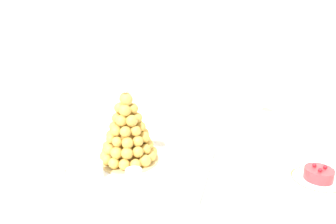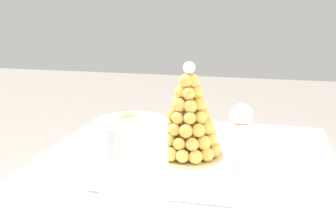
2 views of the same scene
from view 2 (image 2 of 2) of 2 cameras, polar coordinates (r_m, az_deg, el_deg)
name	(u,v)px [view 2 (image 2 of 2)]	position (r m, az deg, el deg)	size (l,w,h in m)	color
buffet_table	(169,217)	(1.16, 0.14, -14.50)	(1.35, 0.95, 0.73)	brown
serving_tray	(180,157)	(1.32, 1.77, -6.28)	(0.60, 0.40, 0.02)	white
croquembouche	(188,121)	(1.29, 2.89, -1.21)	(0.23, 0.23, 0.31)	tan
dessert_cup_left	(160,127)	(1.54, -1.07, -2.18)	(0.05, 0.05, 0.05)	silver
dessert_cup_mid_left	(149,139)	(1.40, -2.70, -3.77)	(0.05, 0.05, 0.06)	silver
dessert_cup_centre	(132,152)	(1.27, -5.11, -5.68)	(0.06, 0.06, 0.06)	silver
dessert_cup_mid_right	(122,172)	(1.14, -6.49, -8.40)	(0.05, 0.05, 0.05)	silver
macaron_goblet	(133,166)	(0.82, -4.91, -7.62)	(0.14, 0.14, 0.28)	white
wine_glass	(241,116)	(1.37, 10.24, -0.61)	(0.08, 0.08, 0.17)	silver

